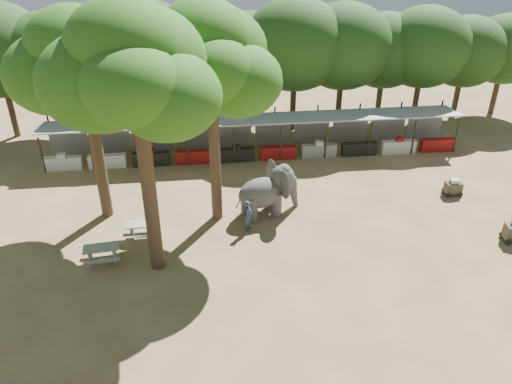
{
  "coord_description": "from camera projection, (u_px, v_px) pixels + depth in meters",
  "views": [
    {
      "loc": [
        -3.58,
        -17.17,
        14.58
      ],
      "look_at": [
        -1.0,
        5.0,
        2.0
      ],
      "focal_mm": 35.0,
      "sensor_mm": 36.0,
      "label": 1
    }
  ],
  "objects": [
    {
      "name": "vendor_stalls",
      "position": [
        256.0,
        138.0,
        33.77
      ],
      "size": [
        28.0,
        2.99,
        2.8
      ],
      "color": "#95979B",
      "rests_on": "ground"
    },
    {
      "name": "ground",
      "position": [
        291.0,
        284.0,
        22.37
      ],
      "size": [
        100.0,
        100.0,
        0.0
      ],
      "primitive_type": "plane",
      "color": "brown",
      "rests_on": "ground"
    },
    {
      "name": "yard_tree_center",
      "position": [
        132.0,
        72.0,
        19.13
      ],
      "size": [
        7.1,
        6.9,
        12.04
      ],
      "color": "#332316",
      "rests_on": "ground"
    },
    {
      "name": "picnic_table_far",
      "position": [
        143.0,
        228.0,
        25.36
      ],
      "size": [
        1.66,
        1.5,
        0.82
      ],
      "rotation": [
        0.0,
        0.0,
        0.02
      ],
      "color": "gray",
      "rests_on": "ground"
    },
    {
      "name": "cart_back",
      "position": [
        453.0,
        187.0,
        29.19
      ],
      "size": [
        1.05,
        0.71,
        1.01
      ],
      "rotation": [
        0.0,
        0.0,
        -0.03
      ],
      "color": "#382F25",
      "rests_on": "ground"
    },
    {
      "name": "picnic_table_near",
      "position": [
        102.0,
        252.0,
        23.55
      ],
      "size": [
        1.8,
        1.65,
        0.83
      ],
      "rotation": [
        0.0,
        0.0,
        0.1
      ],
      "color": "gray",
      "rests_on": "ground"
    },
    {
      "name": "backdrop_trees",
      "position": [
        247.0,
        55.0,
        36.11
      ],
      "size": [
        46.46,
        5.95,
        8.33
      ],
      "color": "#332316",
      "rests_on": "ground"
    },
    {
      "name": "yard_tree_back",
      "position": [
        208.0,
        60.0,
        23.22
      ],
      "size": [
        7.1,
        6.9,
        11.36
      ],
      "color": "#332316",
      "rests_on": "ground"
    },
    {
      "name": "yard_tree_left",
      "position": [
        81.0,
        66.0,
        23.65
      ],
      "size": [
        7.1,
        6.9,
        11.02
      ],
      "color": "#332316",
      "rests_on": "ground"
    },
    {
      "name": "handler",
      "position": [
        248.0,
        216.0,
        25.75
      ],
      "size": [
        0.59,
        0.72,
        1.74
      ],
      "primitive_type": "imported",
      "rotation": [
        0.0,
        0.0,
        1.27
      ],
      "color": "#26384C",
      "rests_on": "ground"
    },
    {
      "name": "elephant",
      "position": [
        269.0,
        191.0,
        26.99
      ],
      "size": [
        3.76,
        2.77,
        2.79
      ],
      "rotation": [
        0.0,
        0.0,
        0.3
      ],
      "color": "#403E3D",
      "rests_on": "ground"
    }
  ]
}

